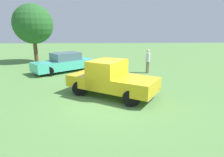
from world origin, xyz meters
name	(u,v)px	position (x,y,z in m)	size (l,w,h in m)	color
ground_plane	(109,101)	(0.00, 0.00, 0.00)	(80.00, 80.00, 0.00)	#5B8C47
pickup_truck	(110,78)	(0.07, 0.88, 0.93)	(4.77, 4.01, 1.81)	black
sedan_near	(64,63)	(-3.38, 6.79, 0.71)	(4.80, 4.31, 1.50)	black
person_bystander	(148,60)	(3.17, 5.93, 1.04)	(0.45, 0.45, 1.83)	#7A6B51
tree_back_right	(33,24)	(-7.11, 11.46, 3.79)	(3.86, 3.86, 5.73)	brown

